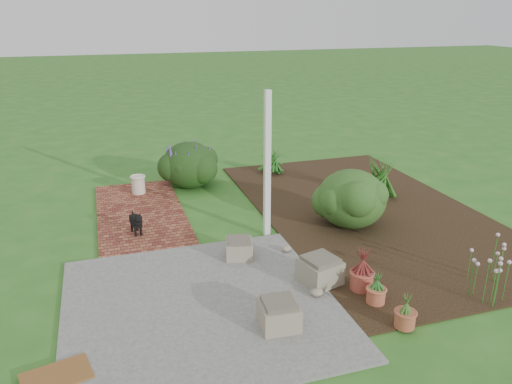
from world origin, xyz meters
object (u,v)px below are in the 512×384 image
object	(u,v)px
black_dog	(136,221)
cream_ceramic_urn	(138,185)
stone_trough_near	(279,315)
evergreen_shrub	(352,197)

from	to	relation	value
black_dog	cream_ceramic_urn	distance (m)	2.10
black_dog	cream_ceramic_urn	xyz separation A→B (m)	(0.22, 2.09, -0.06)
stone_trough_near	black_dog	xyz separation A→B (m)	(-1.41, 3.24, 0.09)
stone_trough_near	cream_ceramic_urn	bearing A→B (deg)	102.67
stone_trough_near	cream_ceramic_urn	size ratio (longest dim) A/B	1.23
cream_ceramic_urn	evergreen_shrub	world-z (taller)	evergreen_shrub
stone_trough_near	black_dog	bearing A→B (deg)	113.58
stone_trough_near	black_dog	size ratio (longest dim) A/B	0.97
black_dog	cream_ceramic_urn	world-z (taller)	black_dog
cream_ceramic_urn	black_dog	bearing A→B (deg)	-95.92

